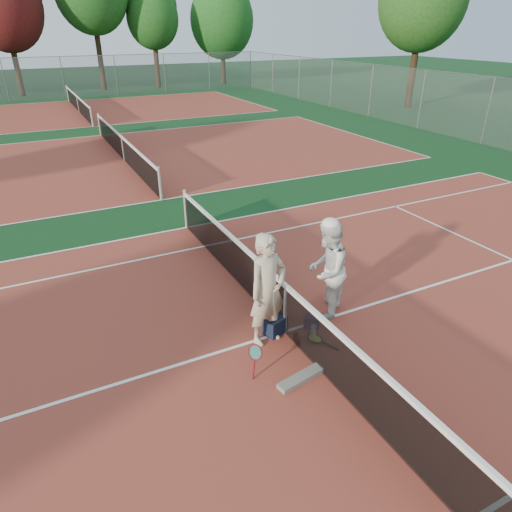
# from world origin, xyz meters

# --- Properties ---
(ground) EXTENTS (130.00, 130.00, 0.00)m
(ground) POSITION_xyz_m (0.00, 0.00, 0.00)
(ground) COLOR black
(ground) RESTS_ON ground
(court_main) EXTENTS (23.77, 10.97, 0.01)m
(court_main) POSITION_xyz_m (0.00, 0.00, 0.00)
(court_main) COLOR maroon
(court_main) RESTS_ON ground
(court_far_a) EXTENTS (23.77, 10.97, 0.01)m
(court_far_a) POSITION_xyz_m (0.00, 13.50, 0.00)
(court_far_a) COLOR maroon
(court_far_a) RESTS_ON ground
(court_far_b) EXTENTS (23.77, 10.97, 0.01)m
(court_far_b) POSITION_xyz_m (0.00, 27.00, 0.00)
(court_far_b) COLOR maroon
(court_far_b) RESTS_ON ground
(net_main) EXTENTS (0.10, 10.98, 1.02)m
(net_main) POSITION_xyz_m (0.00, 0.00, 0.51)
(net_main) COLOR black
(net_main) RESTS_ON ground
(net_far_a) EXTENTS (0.10, 10.98, 1.02)m
(net_far_a) POSITION_xyz_m (0.00, 13.50, 0.51)
(net_far_a) COLOR black
(net_far_a) RESTS_ON ground
(net_far_b) EXTENTS (0.10, 10.98, 1.02)m
(net_far_b) POSITION_xyz_m (0.00, 27.00, 0.51)
(net_far_b) COLOR black
(net_far_b) RESTS_ON ground
(fence_back) EXTENTS (32.00, 0.06, 3.00)m
(fence_back) POSITION_xyz_m (0.00, 34.00, 1.50)
(fence_back) COLOR slate
(fence_back) RESTS_ON ground
(player_a) EXTENTS (0.84, 0.64, 2.08)m
(player_a) POSITION_xyz_m (-0.39, -0.04, 1.04)
(player_a) COLOR #BCAE91
(player_a) RESTS_ON ground
(player_b) EXTENTS (1.21, 1.19, 1.96)m
(player_b) POSITION_xyz_m (0.99, 0.18, 0.98)
(player_b) COLOR white
(player_b) RESTS_ON ground
(racket_red) EXTENTS (0.30, 0.31, 0.59)m
(racket_red) POSITION_xyz_m (-1.01, -0.80, 0.30)
(racket_red) COLOR maroon
(racket_red) RESTS_ON ground
(racket_black_held) EXTENTS (0.34, 0.35, 0.57)m
(racket_black_held) POSITION_xyz_m (1.18, 0.21, 0.28)
(racket_black_held) COLOR black
(racket_black_held) RESTS_ON ground
(racket_spare) EXTENTS (0.53, 0.66, 0.09)m
(racket_spare) POSITION_xyz_m (0.35, -0.49, 0.05)
(racket_spare) COLOR black
(racket_spare) RESTS_ON ground
(sports_bag_navy) EXTENTS (0.48, 0.41, 0.33)m
(sports_bag_navy) POSITION_xyz_m (-0.17, 0.06, 0.16)
(sports_bag_navy) COLOR black
(sports_bag_navy) RESTS_ON ground
(sports_bag_purple) EXTENTS (0.34, 0.31, 0.23)m
(sports_bag_purple) POSITION_xyz_m (0.53, -0.09, 0.11)
(sports_bag_purple) COLOR #25102C
(sports_bag_purple) RESTS_ON ground
(net_cover_canvas) EXTENTS (0.88, 0.35, 0.09)m
(net_cover_canvas) POSITION_xyz_m (-0.41, -1.24, 0.04)
(net_cover_canvas) COLOR #66625C
(net_cover_canvas) RESTS_ON ground
(water_bottle) EXTENTS (0.09, 0.09, 0.30)m
(water_bottle) POSITION_xyz_m (0.34, -0.43, 0.15)
(water_bottle) COLOR #C9E1FF
(water_bottle) RESTS_ON ground
(tree_back_maroon) EXTENTS (5.58, 5.58, 9.54)m
(tree_back_maroon) POSITION_xyz_m (-2.97, 37.23, 6.31)
(tree_back_maroon) COLOR #382314
(tree_back_maroon) RESTS_ON ground
(tree_back_4) EXTENTS (4.43, 4.43, 8.19)m
(tree_back_4) POSITION_xyz_m (8.41, 37.64, 5.62)
(tree_back_4) COLOR #382314
(tree_back_4) RESTS_ON ground
(tree_back_5) EXTENTS (5.85, 5.85, 8.87)m
(tree_back_5) POSITION_xyz_m (14.98, 37.88, 5.49)
(tree_back_5) COLOR #382314
(tree_back_5) RESTS_ON ground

